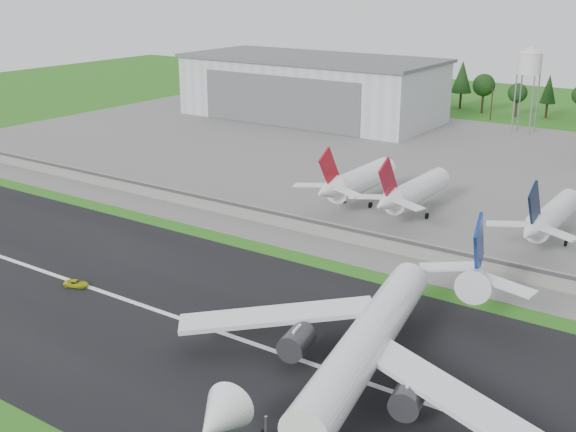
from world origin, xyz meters
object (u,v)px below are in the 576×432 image
Objects in this scene: parked_jet_red_a at (355,181)px; parked_jet_red_b at (411,192)px; main_airliner at (365,352)px; parked_jet_navy at (549,218)px; ground_vehicle at (76,283)px.

parked_jet_red_a is 1.00× the size of parked_jet_red_b.
parked_jet_red_b is (-25.26, 66.96, 1.13)m from main_airliner.
main_airliner is 77.80m from parked_jet_red_a.
parked_jet_navy is at bearing -0.06° from parked_jet_red_b.
parked_jet_red_b is at bearing -80.49° from main_airliner.
ground_vehicle is at bearing -10.48° from main_airliner.
parked_jet_red_b is at bearing -0.16° from parked_jet_red_a.
parked_jet_red_b reaches higher than ground_vehicle.
parked_jet_red_b is 30.08m from parked_jet_navy.
ground_vehicle is 0.14× the size of parked_jet_red_a.
parked_jet_red_a reaches higher than ground_vehicle.
main_airliner reaches higher than parked_jet_red_a.
ground_vehicle is 0.14× the size of parked_jet_red_b.
parked_jet_navy is at bearing -105.28° from main_airliner.
main_airliner is at bearing -59.46° from parked_jet_red_a.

